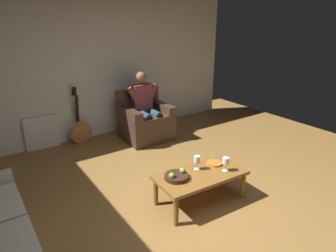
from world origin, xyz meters
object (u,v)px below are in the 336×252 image
Objects in this scene: armchair at (145,122)px; guitar at (81,131)px; decorative_dish at (214,163)px; coffee_table at (201,177)px; wine_glass_far at (197,160)px; person_seated at (145,105)px; fruit_bowl at (177,176)px; wine_glass_near at (226,162)px.

guitar is at bearing -21.84° from armchair.
guitar is 5.12× the size of decorative_dish.
coffee_table is 2.66m from guitar.
armchair is 2.05m from decorative_dish.
coffee_table is 6.26× the size of wine_glass_far.
person_seated is at bearing 90.00° from armchair.
coffee_table is at bearing 76.79° from wine_glass_far.
armchair is 3.19× the size of fruit_bowl.
armchair is at bearing -90.00° from person_seated.
wine_glass_far is 0.91× the size of decorative_dish.
armchair is 0.80× the size of coffee_table.
person_seated is 6.87× the size of wine_glass_far.
fruit_bowl is at bearing 70.69° from armchair.
person_seated reaches higher than guitar.
fruit_bowl is at bearing 7.02° from wine_glass_far.
decorative_dish is at bearing -164.12° from coffee_table.
fruit_bowl is (0.80, 2.04, -0.23)m from person_seated.
person_seated is 2.06m from wine_glass_far.
decorative_dish is (-0.27, 0.02, -0.11)m from wine_glass_far.
person_seated is 2.19m from coffee_table.
armchair is 2.26m from wine_glass_near.
wine_glass_near is (-0.28, 0.12, 0.18)m from coffee_table.
armchair is 4.99× the size of wine_glass_far.
armchair is 2.18m from coffee_table.
wine_glass_near is at bearing 162.90° from fruit_bowl.
wine_glass_far is (-0.02, -0.11, 0.18)m from coffee_table.
wine_glass_far reaches higher than decorative_dish.
fruit_bowl reaches higher than coffee_table.
guitar reaches higher than wine_glass_near.
armchair is 0.33m from person_seated.
fruit_bowl is at bearing 96.09° from guitar.
armchair is at bearing -95.24° from wine_glass_near.
person_seated is 4.39× the size of fruit_bowl.
armchair reaches higher than decorative_dish.
guitar is at bearing -72.39° from wine_glass_near.
wine_glass_near is at bearing 86.55° from person_seated.
coffee_table is (0.49, 2.13, 0.01)m from armchair.
fruit_bowl is at bearing 70.52° from person_seated.
armchair reaches higher than wine_glass_far.
person_seated is at bearing -103.04° from wine_glass_far.
wine_glass_near is at bearing 86.58° from armchair.
guitar reaches higher than wine_glass_far.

